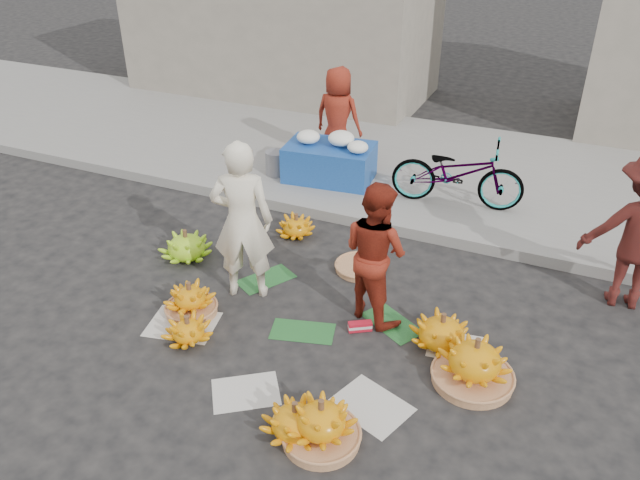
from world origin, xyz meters
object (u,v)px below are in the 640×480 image
at_px(vendor_cream, 242,221).
at_px(bicycle, 458,173).
at_px(flower_table, 330,160).
at_px(banana_bunch_4, 475,363).
at_px(banana_bunch_0, 190,301).

distance_m(vendor_cream, bicycle, 3.33).
bearing_deg(flower_table, vendor_cream, -91.33).
relative_size(flower_table, bicycle, 0.76).
distance_m(banana_bunch_4, bicycle, 3.44).
distance_m(banana_bunch_4, flower_table, 4.42).
relative_size(banana_bunch_4, bicycle, 0.44).
xyz_separation_m(banana_bunch_0, bicycle, (2.01, 3.45, 0.43)).
height_order(banana_bunch_0, banana_bunch_4, banana_bunch_4).
bearing_deg(vendor_cream, bicycle, -142.55).
relative_size(banana_bunch_0, flower_table, 0.43).
height_order(banana_bunch_0, vendor_cream, vendor_cream).
relative_size(banana_bunch_4, vendor_cream, 0.43).
xyz_separation_m(banana_bunch_4, vendor_cream, (-2.62, 0.42, 0.68)).
xyz_separation_m(banana_bunch_4, flower_table, (-2.86, 3.36, 0.21)).
bearing_deg(bicycle, flower_table, 80.36).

